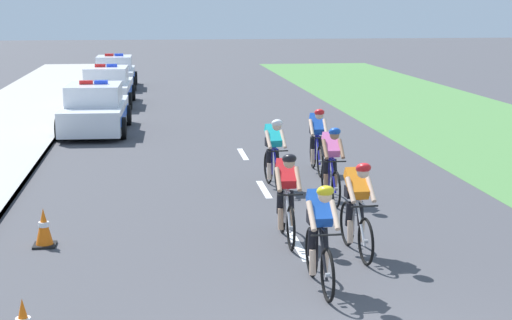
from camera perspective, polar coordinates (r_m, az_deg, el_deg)
The scene contains 12 objects.
kerb_edge at distance 21.33m, azimuth -15.14°, elevation 0.59°, with size 0.16×60.00×0.13m, color #9E9E99.
lane_markings_centre at distance 12.90m, azimuth 3.05°, elevation -6.20°, with size 0.14×17.60×0.01m.
cyclist_lead at distance 10.83m, azimuth 4.65°, elevation -5.33°, with size 0.42×1.72×1.56m.
cyclist_second at distance 12.32m, azimuth 7.31°, elevation -3.33°, with size 0.43×1.72×1.56m.
cyclist_third at distance 12.94m, azimuth 2.22°, elevation -2.54°, with size 0.42×1.72×1.56m.
cyclist_fourth at distance 15.62m, azimuth 5.45°, elevation -0.18°, with size 0.42×1.72×1.56m.
cyclist_fifth at distance 16.63m, azimuth 1.30°, elevation 0.57°, with size 0.44×1.72×1.56m.
cyclist_sixth at distance 18.27m, azimuth 4.42°, elevation 1.51°, with size 0.42×1.72×1.56m.
police_car_nearest at distance 24.49m, azimuth -11.54°, elevation 3.55°, with size 2.09×4.44×1.59m.
police_car_second at distance 30.99m, azimuth -10.70°, elevation 5.15°, with size 2.08×4.44×1.59m.
police_car_third at distance 37.38m, azimuth -10.16°, elevation 6.19°, with size 2.01×4.40×1.59m.
traffic_cone_near at distance 13.23m, azimuth -15.07°, elevation -4.75°, with size 0.36×0.36×0.64m.
Camera 1 is at (-2.25, -6.78, 3.87)m, focal length 55.40 mm.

